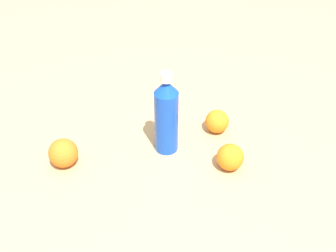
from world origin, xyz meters
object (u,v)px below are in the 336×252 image
water_bottle (168,116)px  orange_0 (63,153)px  orange_2 (217,121)px  orange_1 (230,157)px

water_bottle → orange_0: 0.30m
orange_0 → orange_2: size_ratio=1.13×
orange_0 → orange_2: (0.17, -0.41, -0.00)m
water_bottle → orange_2: 0.18m
water_bottle → orange_0: bearing=-40.5°
orange_1 → orange_2: (0.15, 0.03, -0.00)m
orange_0 → orange_1: 0.44m
water_bottle → orange_2: water_bottle is taller
orange_0 → orange_1: (0.02, -0.44, -0.00)m
orange_1 → orange_2: size_ratio=1.04×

